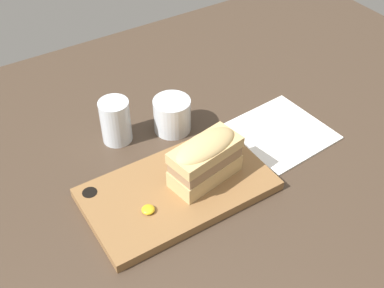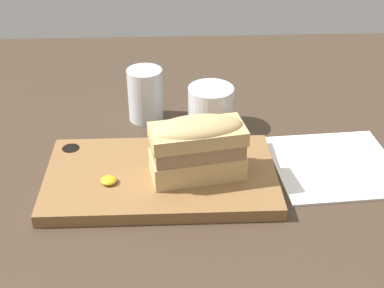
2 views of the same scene
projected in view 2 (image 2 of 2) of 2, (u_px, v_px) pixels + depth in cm
name	position (u px, v px, depth cm)	size (l,w,h in cm)	color
dining_table	(196.00, 174.00, 87.43)	(171.87, 120.30, 2.00)	#423326
serving_board	(161.00, 177.00, 83.48)	(35.74, 20.44, 2.05)	olive
sandwich	(200.00, 145.00, 79.55)	(14.95, 8.93, 9.80)	tan
mustard_dollop	(109.00, 180.00, 80.16)	(2.44, 2.44, 0.98)	gold
water_glass	(146.00, 98.00, 99.08)	(6.47, 6.47, 9.90)	silver
wine_glass	(211.00, 109.00, 96.95)	(8.22, 8.22, 7.77)	silver
napkin	(335.00, 165.00, 87.54)	(20.94, 20.56, 0.40)	white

